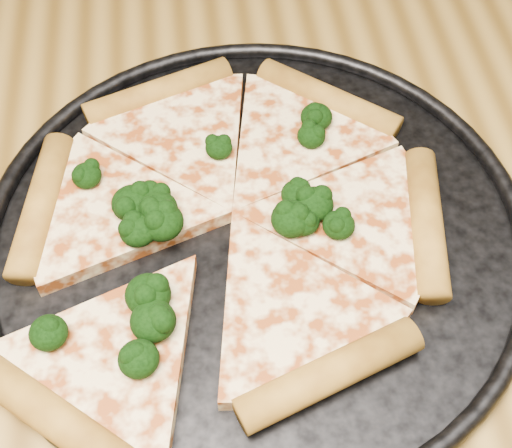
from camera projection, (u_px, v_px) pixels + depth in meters
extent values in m
cube|color=olive|center=(143.00, 296.00, 0.54)|extent=(1.20, 0.90, 0.04)
cylinder|color=black|center=(256.00, 234.00, 0.55)|extent=(0.40, 0.40, 0.01)
torus|color=black|center=(256.00, 229.00, 0.54)|extent=(0.42, 0.42, 0.01)
cylinder|color=#B5842D|center=(328.00, 99.00, 0.61)|extent=(0.12, 0.10, 0.03)
cylinder|color=#B5842D|center=(159.00, 93.00, 0.62)|extent=(0.13, 0.07, 0.03)
cylinder|color=#B5842D|center=(42.00, 205.00, 0.54)|extent=(0.05, 0.13, 0.03)
cylinder|color=#B5842D|center=(59.00, 421.00, 0.45)|extent=(0.12, 0.10, 0.03)
cylinder|color=#B5842D|center=(330.00, 374.00, 0.46)|extent=(0.13, 0.07, 0.03)
cylinder|color=#B5842D|center=(426.00, 222.00, 0.54)|extent=(0.05, 0.13, 0.03)
ellipsoid|color=black|center=(139.00, 359.00, 0.46)|extent=(0.03, 0.03, 0.02)
ellipsoid|color=black|center=(314.00, 204.00, 0.53)|extent=(0.03, 0.03, 0.02)
ellipsoid|color=black|center=(339.00, 225.00, 0.52)|extent=(0.02, 0.02, 0.02)
ellipsoid|color=black|center=(297.00, 194.00, 0.54)|extent=(0.02, 0.02, 0.02)
ellipsoid|color=black|center=(148.00, 295.00, 0.49)|extent=(0.03, 0.03, 0.02)
ellipsoid|color=black|center=(303.00, 221.00, 0.52)|extent=(0.02, 0.02, 0.02)
ellipsoid|color=black|center=(132.00, 203.00, 0.53)|extent=(0.03, 0.03, 0.02)
ellipsoid|color=black|center=(311.00, 136.00, 0.57)|extent=(0.02, 0.02, 0.02)
ellipsoid|color=black|center=(153.00, 199.00, 0.53)|extent=(0.03, 0.03, 0.02)
ellipsoid|color=black|center=(153.00, 321.00, 0.47)|extent=(0.03, 0.03, 0.02)
ellipsoid|color=black|center=(48.00, 333.00, 0.47)|extent=(0.03, 0.03, 0.02)
ellipsoid|color=black|center=(219.00, 148.00, 0.57)|extent=(0.02, 0.02, 0.02)
ellipsoid|color=black|center=(138.00, 230.00, 0.52)|extent=(0.03, 0.03, 0.02)
ellipsoid|color=black|center=(87.00, 175.00, 0.55)|extent=(0.02, 0.02, 0.02)
ellipsoid|color=black|center=(162.00, 222.00, 0.52)|extent=(0.03, 0.03, 0.02)
ellipsoid|color=black|center=(316.00, 117.00, 0.59)|extent=(0.03, 0.03, 0.02)
ellipsoid|color=black|center=(157.00, 209.00, 0.53)|extent=(0.03, 0.03, 0.02)
ellipsoid|color=black|center=(292.00, 219.00, 0.52)|extent=(0.03, 0.03, 0.02)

